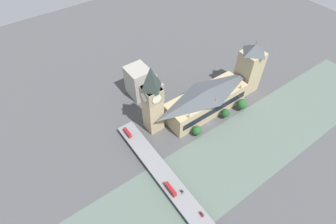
# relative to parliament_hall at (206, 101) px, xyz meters

# --- Properties ---
(ground_plane) EXTENTS (600.00, 600.00, 0.00)m
(ground_plane) POSITION_rel_parliament_hall_xyz_m (-15.95, 8.00, -13.59)
(ground_plane) COLOR #4C4C4F
(river_water) EXTENTS (63.06, 360.00, 0.30)m
(river_water) POSITION_rel_parliament_hall_xyz_m (-53.48, 8.00, -13.44)
(river_water) COLOR slate
(river_water) RESTS_ON ground_plane
(parliament_hall) EXTENTS (26.37, 81.35, 27.34)m
(parliament_hall) POSITION_rel_parliament_hall_xyz_m (0.00, 0.00, 0.00)
(parliament_hall) COLOR tan
(parliament_hall) RESTS_ON ground_plane
(clock_tower) EXTENTS (15.08, 15.08, 68.52)m
(clock_tower) POSITION_rel_parliament_hall_xyz_m (11.69, 51.59, 22.38)
(clock_tower) COLOR tan
(clock_tower) RESTS_ON ground_plane
(victoria_tower) EXTENTS (19.36, 19.36, 57.63)m
(victoria_tower) POSITION_rel_parliament_hall_xyz_m (0.06, -54.36, 13.23)
(victoria_tower) COLOR tan
(victoria_tower) RESTS_ON ground_plane
(road_bridge) EXTENTS (158.12, 14.58, 5.02)m
(road_bridge) POSITION_rel_parliament_hall_xyz_m (-53.48, 73.79, -9.50)
(road_bridge) COLOR slate
(road_bridge) RESTS_ON ground_plane
(double_decker_bus_lead) EXTENTS (11.93, 2.57, 5.02)m
(double_decker_bus_lead) POSITION_rel_parliament_hall_xyz_m (-49.83, 77.38, -5.79)
(double_decker_bus_lead) COLOR red
(double_decker_bus_lead) RESTS_ON road_bridge
(double_decker_bus_rear) EXTENTS (10.22, 2.51, 4.77)m
(double_decker_bus_rear) POSITION_rel_parliament_hall_xyz_m (14.36, 76.88, -5.94)
(double_decker_bus_rear) COLOR red
(double_decker_bus_rear) RESTS_ON road_bridge
(car_northbound_lead) EXTENTS (3.81, 1.77, 1.36)m
(car_northbound_lead) POSITION_rel_parliament_hall_xyz_m (-55.41, 71.16, -7.88)
(car_northbound_lead) COLOR slate
(car_northbound_lead) RESTS_ON road_bridge
(car_southbound_lead) EXTENTS (4.02, 1.79, 1.47)m
(car_southbound_lead) POSITION_rel_parliament_hall_xyz_m (-76.46, 70.34, -7.84)
(car_southbound_lead) COLOR maroon
(car_southbound_lead) RESTS_ON road_bridge
(city_block_west) EXTENTS (26.95, 15.46, 17.54)m
(city_block_west) POSITION_rel_parliament_hall_xyz_m (51.12, 29.16, -4.82)
(city_block_west) COLOR #939399
(city_block_west) RESTS_ON ground_plane
(city_block_center) EXTENTS (22.83, 20.44, 31.82)m
(city_block_center) POSITION_rel_parliament_hall_xyz_m (57.32, 38.58, 2.33)
(city_block_center) COLOR #A39E93
(city_block_center) RESTS_ON ground_plane
(city_block_east) EXTENTS (20.75, 16.07, 20.27)m
(city_block_east) POSITION_rel_parliament_hall_xyz_m (60.46, 29.02, -3.45)
(city_block_east) COLOR #A39E93
(city_block_east) RESTS_ON ground_plane
(tree_embankment_near) EXTENTS (9.90, 9.90, 12.46)m
(tree_embankment_near) POSITION_rel_parliament_hall_xyz_m (-19.34, -29.24, -6.08)
(tree_embankment_near) COLOR brown
(tree_embankment_near) RESTS_ON ground_plane
(tree_embankment_mid) EXTENTS (7.93, 7.93, 10.39)m
(tree_embankment_mid) POSITION_rel_parliament_hall_xyz_m (-17.88, -8.99, -7.18)
(tree_embankment_mid) COLOR brown
(tree_embankment_mid) RESTS_ON ground_plane
(tree_embankment_far) EXTENTS (8.44, 8.44, 10.14)m
(tree_embankment_far) POSITION_rel_parliament_hall_xyz_m (-17.95, 25.43, -7.68)
(tree_embankment_far) COLOR brown
(tree_embankment_far) RESTS_ON ground_plane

